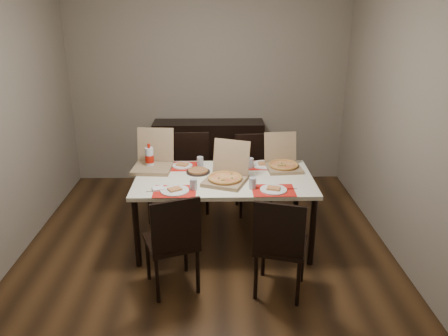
{
  "coord_description": "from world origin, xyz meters",
  "views": [
    {
      "loc": [
        0.1,
        -4.01,
        2.39
      ],
      "look_at": [
        0.18,
        0.12,
        0.85
      ],
      "focal_mm": 35.0,
      "sensor_mm": 36.0,
      "label": 1
    }
  ],
  "objects_px": {
    "chair_near_left": "(173,240)",
    "dip_bowl": "(240,169)",
    "chair_near_right": "(280,243)",
    "soda_bottle": "(150,158)",
    "sideboard": "(209,153)",
    "pizza_box_center": "(226,176)",
    "chair_far_right": "(253,170)",
    "dining_table": "(224,183)",
    "chair_far_left": "(192,168)"
  },
  "relations": [
    {
      "from": "chair_near_left",
      "to": "sideboard",
      "type": "bearing_deg",
      "value": 83.83
    },
    {
      "from": "dining_table",
      "to": "soda_bottle",
      "type": "distance_m",
      "value": 0.85
    },
    {
      "from": "sideboard",
      "to": "dining_table",
      "type": "relative_size",
      "value": 0.83
    },
    {
      "from": "pizza_box_center",
      "to": "soda_bottle",
      "type": "distance_m",
      "value": 0.9
    },
    {
      "from": "pizza_box_center",
      "to": "dip_bowl",
      "type": "relative_size",
      "value": 4.27
    },
    {
      "from": "chair_near_left",
      "to": "chair_far_right",
      "type": "distance_m",
      "value": 1.86
    },
    {
      "from": "chair_far_left",
      "to": "chair_far_right",
      "type": "xyz_separation_m",
      "value": [
        0.75,
        -0.08,
        0.0
      ]
    },
    {
      "from": "dining_table",
      "to": "pizza_box_center",
      "type": "xyz_separation_m",
      "value": [
        0.02,
        -0.12,
        0.13
      ]
    },
    {
      "from": "chair_near_left",
      "to": "chair_far_left",
      "type": "bearing_deg",
      "value": 87.55
    },
    {
      "from": "pizza_box_center",
      "to": "soda_bottle",
      "type": "height_order",
      "value": "pizza_box_center"
    },
    {
      "from": "dining_table",
      "to": "chair_near_right",
      "type": "xyz_separation_m",
      "value": [
        0.46,
        -0.92,
        -0.17
      ]
    },
    {
      "from": "chair_far_left",
      "to": "soda_bottle",
      "type": "distance_m",
      "value": 0.84
    },
    {
      "from": "chair_near_left",
      "to": "dip_bowl",
      "type": "bearing_deg",
      "value": 59.06
    },
    {
      "from": "dining_table",
      "to": "soda_bottle",
      "type": "bearing_deg",
      "value": 161.13
    },
    {
      "from": "pizza_box_center",
      "to": "chair_far_right",
      "type": "bearing_deg",
      "value": 69.72
    },
    {
      "from": "pizza_box_center",
      "to": "dining_table",
      "type": "bearing_deg",
      "value": 99.2
    },
    {
      "from": "sideboard",
      "to": "pizza_box_center",
      "type": "distance_m",
      "value": 1.83
    },
    {
      "from": "chair_far_right",
      "to": "soda_bottle",
      "type": "relative_size",
      "value": 3.37
    },
    {
      "from": "pizza_box_center",
      "to": "dip_bowl",
      "type": "xyz_separation_m",
      "value": [
        0.15,
        0.32,
        -0.04
      ]
    },
    {
      "from": "dining_table",
      "to": "chair_far_left",
      "type": "bearing_deg",
      "value": 112.44
    },
    {
      "from": "chair_near_left",
      "to": "dip_bowl",
      "type": "height_order",
      "value": "chair_near_left"
    },
    {
      "from": "pizza_box_center",
      "to": "soda_bottle",
      "type": "bearing_deg",
      "value": 154.39
    },
    {
      "from": "chair_near_left",
      "to": "chair_far_right",
      "type": "height_order",
      "value": "same"
    },
    {
      "from": "chair_near_left",
      "to": "soda_bottle",
      "type": "xyz_separation_m",
      "value": [
        -0.34,
        1.11,
        0.36
      ]
    },
    {
      "from": "dining_table",
      "to": "dip_bowl",
      "type": "bearing_deg",
      "value": 49.45
    },
    {
      "from": "chair_near_right",
      "to": "dip_bowl",
      "type": "relative_size",
      "value": 7.54
    },
    {
      "from": "dip_bowl",
      "to": "chair_near_left",
      "type": "bearing_deg",
      "value": -120.94
    },
    {
      "from": "chair_far_left",
      "to": "dip_bowl",
      "type": "xyz_separation_m",
      "value": [
        0.55,
        -0.71,
        0.25
      ]
    },
    {
      "from": "soda_bottle",
      "to": "dip_bowl",
      "type": "bearing_deg",
      "value": -4.13
    },
    {
      "from": "sideboard",
      "to": "chair_far_left",
      "type": "relative_size",
      "value": 1.61
    },
    {
      "from": "dining_table",
      "to": "chair_near_right",
      "type": "bearing_deg",
      "value": -63.58
    },
    {
      "from": "chair_near_left",
      "to": "soda_bottle",
      "type": "distance_m",
      "value": 1.21
    },
    {
      "from": "dining_table",
      "to": "soda_bottle",
      "type": "xyz_separation_m",
      "value": [
        -0.79,
        0.27,
        0.18
      ]
    },
    {
      "from": "chair_far_right",
      "to": "dip_bowl",
      "type": "relative_size",
      "value": 7.54
    },
    {
      "from": "chair_near_left",
      "to": "soda_bottle",
      "type": "relative_size",
      "value": 3.37
    },
    {
      "from": "chair_near_right",
      "to": "chair_far_right",
      "type": "bearing_deg",
      "value": 92.79
    },
    {
      "from": "pizza_box_center",
      "to": "soda_bottle",
      "type": "xyz_separation_m",
      "value": [
        -0.81,
        0.39,
        0.06
      ]
    },
    {
      "from": "chair_near_right",
      "to": "soda_bottle",
      "type": "height_order",
      "value": "soda_bottle"
    },
    {
      "from": "dining_table",
      "to": "dip_bowl",
      "type": "relative_size",
      "value": 14.58
    },
    {
      "from": "chair_near_left",
      "to": "chair_far_right",
      "type": "xyz_separation_m",
      "value": [
        0.82,
        1.67,
        0.0
      ]
    },
    {
      "from": "chair_near_right",
      "to": "chair_far_left",
      "type": "distance_m",
      "value": 2.01
    },
    {
      "from": "chair_far_left",
      "to": "pizza_box_center",
      "type": "bearing_deg",
      "value": -68.98
    },
    {
      "from": "sideboard",
      "to": "soda_bottle",
      "type": "bearing_deg",
      "value": -113.54
    },
    {
      "from": "sideboard",
      "to": "pizza_box_center",
      "type": "bearing_deg",
      "value": -83.58
    },
    {
      "from": "chair_near_left",
      "to": "chair_near_right",
      "type": "relative_size",
      "value": 1.0
    },
    {
      "from": "chair_near_left",
      "to": "pizza_box_center",
      "type": "distance_m",
      "value": 0.91
    },
    {
      "from": "sideboard",
      "to": "chair_far_right",
      "type": "xyz_separation_m",
      "value": [
        0.55,
        -0.83,
        0.06
      ]
    },
    {
      "from": "chair_far_left",
      "to": "chair_near_right",
      "type": "bearing_deg",
      "value": -65.54
    },
    {
      "from": "chair_near_right",
      "to": "dip_bowl",
      "type": "distance_m",
      "value": 1.18
    },
    {
      "from": "dining_table",
      "to": "pizza_box_center",
      "type": "height_order",
      "value": "pizza_box_center"
    }
  ]
}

